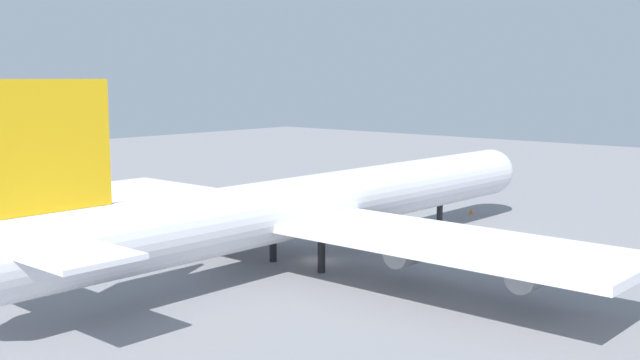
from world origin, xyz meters
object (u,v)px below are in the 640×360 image
object	(u,v)px
maintenance_van	(159,204)
safety_cone_nose	(471,211)
pushback_tractor	(24,207)
cargo_airplane	(315,205)

from	to	relation	value
maintenance_van	safety_cone_nose	world-z (taller)	maintenance_van
pushback_tractor	safety_cone_nose	world-z (taller)	pushback_tractor
cargo_airplane	safety_cone_nose	xyz separation A→B (m)	(32.46, 2.19, -5.12)
maintenance_van	safety_cone_nose	bearing A→B (deg)	-50.23
pushback_tractor	cargo_airplane	bearing A→B (deg)	-81.12
cargo_airplane	pushback_tractor	distance (m)	44.25
maintenance_van	pushback_tractor	distance (m)	16.75
cargo_airplane	pushback_tractor	size ratio (longest dim) A/B	14.36
pushback_tractor	safety_cone_nose	size ratio (longest dim) A/B	6.63
maintenance_van	cargo_airplane	bearing A→B (deg)	-101.05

